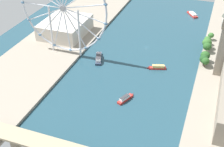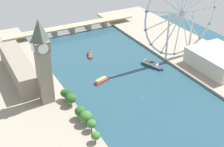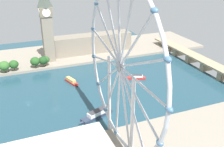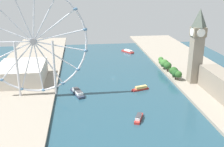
% 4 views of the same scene
% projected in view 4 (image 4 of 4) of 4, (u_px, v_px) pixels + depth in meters
% --- Properties ---
extents(ground_plane, '(401.59, 401.59, 0.00)m').
position_uv_depth(ground_plane, '(113.00, 77.00, 351.98)').
color(ground_plane, '#234756').
extents(riverbank_left, '(90.00, 520.00, 3.00)m').
position_uv_depth(riverbank_left, '(197.00, 73.00, 364.82)').
color(riverbank_left, gray).
rests_on(riverbank_left, ground_plane).
extents(riverbank_right, '(90.00, 520.00, 3.00)m').
position_uv_depth(riverbank_right, '(22.00, 80.00, 338.16)').
color(riverbank_right, gray).
rests_on(riverbank_right, ground_plane).
extents(clock_tower, '(15.85, 15.85, 88.01)m').
position_uv_depth(clock_tower, '(197.00, 45.00, 312.42)').
color(clock_tower, gray).
rests_on(clock_tower, riverbank_left).
extents(tree_row_embankment, '(13.46, 81.48, 13.66)m').
position_uv_depth(tree_row_embankment, '(169.00, 67.00, 357.60)').
color(tree_row_embankment, '#513823').
rests_on(tree_row_embankment, riverbank_left).
extents(ferris_wheel, '(111.45, 3.20, 113.89)m').
position_uv_depth(ferris_wheel, '(33.00, 42.00, 271.54)').
color(ferris_wheel, silver).
rests_on(ferris_wheel, riverbank_right).
extents(riverside_hall, '(55.68, 67.21, 20.23)m').
position_uv_depth(riverside_hall, '(22.00, 73.00, 328.72)').
color(riverside_hall, beige).
rests_on(riverside_hall, riverbank_right).
extents(tour_boat_0, '(20.29, 27.46, 4.69)m').
position_uv_depth(tour_boat_0, '(128.00, 51.00, 476.22)').
color(tour_boat_0, '#B22D28').
rests_on(tour_boat_0, ground_plane).
extents(tour_boat_1, '(23.42, 10.72, 4.88)m').
position_uv_depth(tour_boat_1, '(140.00, 88.00, 309.78)').
color(tour_boat_1, '#B22D28').
rests_on(tour_boat_1, ground_plane).
extents(tour_boat_2, '(12.44, 22.89, 5.18)m').
position_uv_depth(tour_boat_2, '(139.00, 117.00, 243.31)').
color(tour_boat_2, '#B22D28').
rests_on(tour_boat_2, ground_plane).
extents(tour_boat_3, '(16.37, 33.48, 6.23)m').
position_uv_depth(tour_boat_3, '(77.00, 92.00, 297.58)').
color(tour_boat_3, '#2D384C').
rests_on(tour_boat_3, ground_plane).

